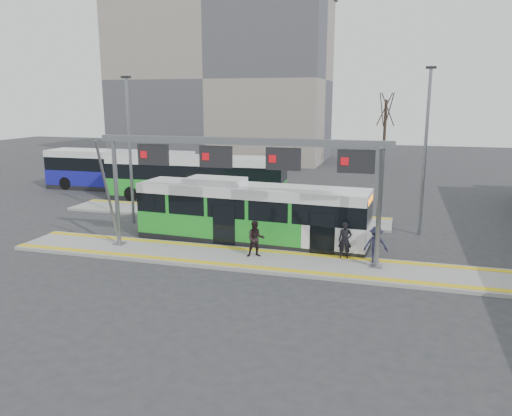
{
  "coord_description": "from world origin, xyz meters",
  "views": [
    {
      "loc": [
        6.13,
        -19.98,
        6.96
      ],
      "look_at": [
        -0.46,
        3.0,
        1.72
      ],
      "focal_mm": 35.0,
      "sensor_mm": 36.0,
      "label": 1
    }
  ],
  "objects_px": {
    "passenger_a": "(345,240)",
    "passenger_c": "(376,245)",
    "hero_bus": "(251,214)",
    "passenger_b": "(256,239)",
    "gantry": "(241,162)"
  },
  "relations": [
    {
      "from": "hero_bus",
      "to": "passenger_b",
      "type": "distance_m",
      "value": 2.8
    },
    {
      "from": "passenger_a",
      "to": "passenger_c",
      "type": "height_order",
      "value": "passenger_a"
    },
    {
      "from": "hero_bus",
      "to": "passenger_b",
      "type": "relative_size",
      "value": 7.14
    },
    {
      "from": "passenger_b",
      "to": "passenger_c",
      "type": "xyz_separation_m",
      "value": [
        5.11,
        0.61,
        -0.02
      ]
    },
    {
      "from": "gantry",
      "to": "passenger_a",
      "type": "xyz_separation_m",
      "value": [
        4.45,
        0.84,
        -3.35
      ]
    },
    {
      "from": "hero_bus",
      "to": "passenger_a",
      "type": "relative_size",
      "value": 7.15
    },
    {
      "from": "passenger_a",
      "to": "passenger_c",
      "type": "xyz_separation_m",
      "value": [
        1.32,
        -0.22,
        -0.02
      ]
    },
    {
      "from": "passenger_c",
      "to": "passenger_b",
      "type": "bearing_deg",
      "value": 176.46
    },
    {
      "from": "gantry",
      "to": "passenger_c",
      "type": "relative_size",
      "value": 8.3
    },
    {
      "from": "hero_bus",
      "to": "passenger_c",
      "type": "height_order",
      "value": "hero_bus"
    },
    {
      "from": "passenger_a",
      "to": "passenger_c",
      "type": "distance_m",
      "value": 1.34
    },
    {
      "from": "hero_bus",
      "to": "gantry",
      "type": "bearing_deg",
      "value": -79.2
    },
    {
      "from": "gantry",
      "to": "passenger_a",
      "type": "bearing_deg",
      "value": 10.68
    },
    {
      "from": "gantry",
      "to": "passenger_a",
      "type": "height_order",
      "value": "gantry"
    },
    {
      "from": "passenger_a",
      "to": "gantry",
      "type": "bearing_deg",
      "value": -171.41
    }
  ]
}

